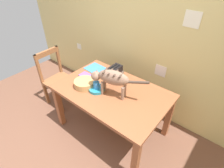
{
  "coord_description": "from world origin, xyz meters",
  "views": [
    {
      "loc": [
        1.17,
        -0.4,
        2.11
      ],
      "look_at": [
        0.08,
        0.93,
        0.82
      ],
      "focal_mm": 28.23,
      "sensor_mm": 36.0,
      "label": 1
    }
  ],
  "objects_px": {
    "magazine": "(95,68)",
    "wooden_chair_near": "(58,79)",
    "coffee_mug": "(97,85)",
    "toaster": "(115,72)",
    "saucer_bowl": "(97,89)",
    "cat": "(112,78)",
    "book_stack": "(86,76)",
    "dining_table": "(112,95)",
    "wicker_basket": "(84,83)"
  },
  "relations": [
    {
      "from": "dining_table",
      "to": "cat",
      "type": "bearing_deg",
      "value": -54.91
    },
    {
      "from": "dining_table",
      "to": "toaster",
      "type": "height_order",
      "value": "toaster"
    },
    {
      "from": "toaster",
      "to": "wooden_chair_near",
      "type": "bearing_deg",
      "value": -160.72
    },
    {
      "from": "dining_table",
      "to": "cat",
      "type": "xyz_separation_m",
      "value": [
        0.04,
        -0.06,
        0.32
      ]
    },
    {
      "from": "wicker_basket",
      "to": "toaster",
      "type": "xyz_separation_m",
      "value": [
        0.18,
        0.41,
        0.04
      ]
    },
    {
      "from": "dining_table",
      "to": "cat",
      "type": "distance_m",
      "value": 0.33
    },
    {
      "from": "toaster",
      "to": "wooden_chair_near",
      "type": "xyz_separation_m",
      "value": [
        -0.93,
        -0.33,
        -0.36
      ]
    },
    {
      "from": "toaster",
      "to": "saucer_bowl",
      "type": "bearing_deg",
      "value": -89.74
    },
    {
      "from": "coffee_mug",
      "to": "wicker_basket",
      "type": "relative_size",
      "value": 0.47
    },
    {
      "from": "saucer_bowl",
      "to": "coffee_mug",
      "type": "distance_m",
      "value": 0.06
    },
    {
      "from": "magazine",
      "to": "wooden_chair_near",
      "type": "distance_m",
      "value": 0.7
    },
    {
      "from": "wicker_basket",
      "to": "magazine",
      "type": "bearing_deg",
      "value": 116.2
    },
    {
      "from": "magazine",
      "to": "toaster",
      "type": "bearing_deg",
      "value": 3.32
    },
    {
      "from": "magazine",
      "to": "saucer_bowl",
      "type": "bearing_deg",
      "value": -41.34
    },
    {
      "from": "magazine",
      "to": "toaster",
      "type": "height_order",
      "value": "toaster"
    },
    {
      "from": "cat",
      "to": "book_stack",
      "type": "distance_m",
      "value": 0.57
    },
    {
      "from": "magazine",
      "to": "wooden_chair_near",
      "type": "xyz_separation_m",
      "value": [
        -0.56,
        -0.32,
        -0.28
      ]
    },
    {
      "from": "coffee_mug",
      "to": "toaster",
      "type": "bearing_deg",
      "value": 90.86
    },
    {
      "from": "saucer_bowl",
      "to": "magazine",
      "type": "distance_m",
      "value": 0.52
    },
    {
      "from": "cat",
      "to": "book_stack",
      "type": "height_order",
      "value": "cat"
    },
    {
      "from": "cat",
      "to": "magazine",
      "type": "relative_size",
      "value": 2.48
    },
    {
      "from": "book_stack",
      "to": "saucer_bowl",
      "type": "bearing_deg",
      "value": -21.53
    },
    {
      "from": "wooden_chair_near",
      "to": "toaster",
      "type": "bearing_deg",
      "value": 107.58
    },
    {
      "from": "saucer_bowl",
      "to": "coffee_mug",
      "type": "height_order",
      "value": "coffee_mug"
    },
    {
      "from": "coffee_mug",
      "to": "wicker_basket",
      "type": "height_order",
      "value": "coffee_mug"
    },
    {
      "from": "coffee_mug",
      "to": "wooden_chair_near",
      "type": "height_order",
      "value": "wooden_chair_near"
    },
    {
      "from": "coffee_mug",
      "to": "wooden_chair_near",
      "type": "distance_m",
      "value": 1.0
    },
    {
      "from": "wicker_basket",
      "to": "wooden_chair_near",
      "type": "bearing_deg",
      "value": 173.94
    },
    {
      "from": "cat",
      "to": "magazine",
      "type": "xyz_separation_m",
      "value": [
        -0.57,
        0.31,
        -0.23
      ]
    },
    {
      "from": "wooden_chair_near",
      "to": "magazine",
      "type": "bearing_deg",
      "value": 118.27
    },
    {
      "from": "dining_table",
      "to": "wooden_chair_near",
      "type": "distance_m",
      "value": 1.1
    },
    {
      "from": "toaster",
      "to": "wooden_chair_near",
      "type": "height_order",
      "value": "wooden_chair_near"
    },
    {
      "from": "magazine",
      "to": "wooden_chair_near",
      "type": "bearing_deg",
      "value": -147.31
    },
    {
      "from": "cat",
      "to": "coffee_mug",
      "type": "relative_size",
      "value": 5.47
    },
    {
      "from": "saucer_bowl",
      "to": "book_stack",
      "type": "bearing_deg",
      "value": 158.47
    },
    {
      "from": "cat",
      "to": "saucer_bowl",
      "type": "height_order",
      "value": "cat"
    },
    {
      "from": "saucer_bowl",
      "to": "cat",
      "type": "bearing_deg",
      "value": 16.32
    },
    {
      "from": "coffee_mug",
      "to": "book_stack",
      "type": "relative_size",
      "value": 0.65
    },
    {
      "from": "saucer_bowl",
      "to": "wicker_basket",
      "type": "xyz_separation_m",
      "value": [
        -0.18,
        -0.04,
        0.03
      ]
    },
    {
      "from": "saucer_bowl",
      "to": "wicker_basket",
      "type": "relative_size",
      "value": 0.77
    },
    {
      "from": "coffee_mug",
      "to": "saucer_bowl",
      "type": "bearing_deg",
      "value": 180.0
    },
    {
      "from": "cat",
      "to": "toaster",
      "type": "relative_size",
      "value": 3.35
    },
    {
      "from": "book_stack",
      "to": "wicker_basket",
      "type": "bearing_deg",
      "value": -48.94
    },
    {
      "from": "dining_table",
      "to": "saucer_bowl",
      "type": "relative_size",
      "value": 6.98
    },
    {
      "from": "dining_table",
      "to": "wicker_basket",
      "type": "distance_m",
      "value": 0.39
    },
    {
      "from": "book_stack",
      "to": "magazine",
      "type": "bearing_deg",
      "value": 102.64
    },
    {
      "from": "dining_table",
      "to": "wooden_chair_near",
      "type": "height_order",
      "value": "wooden_chair_near"
    },
    {
      "from": "cat",
      "to": "magazine",
      "type": "bearing_deg",
      "value": 45.4
    },
    {
      "from": "saucer_bowl",
      "to": "coffee_mug",
      "type": "bearing_deg",
      "value": 0.0
    },
    {
      "from": "coffee_mug",
      "to": "toaster",
      "type": "xyz_separation_m",
      "value": [
        -0.01,
        0.37,
        0.0
      ]
    }
  ]
}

